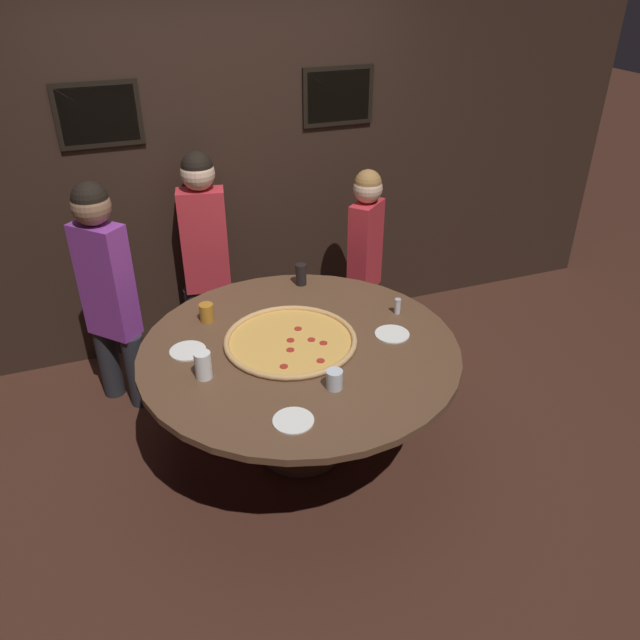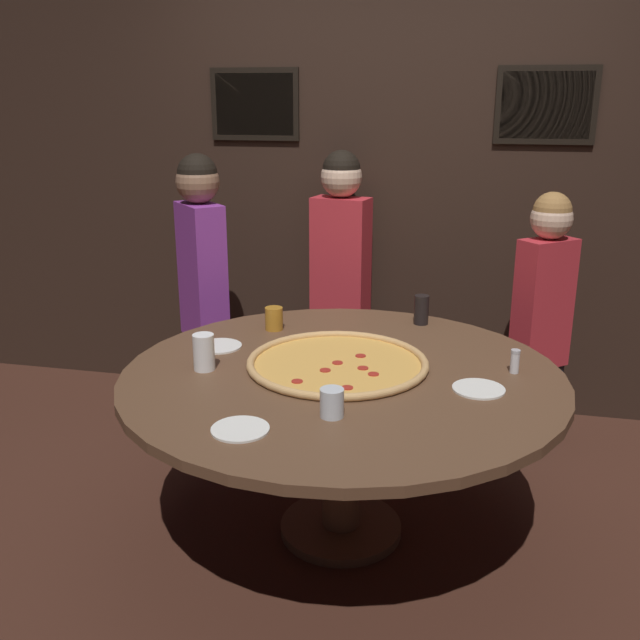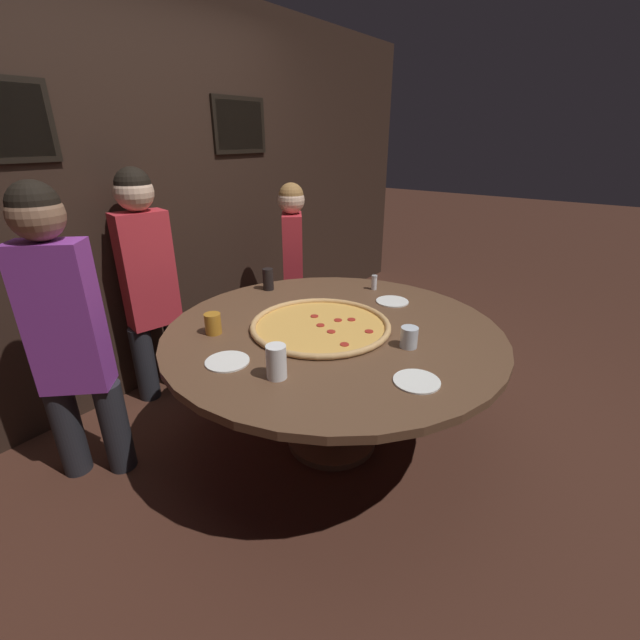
# 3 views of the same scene
# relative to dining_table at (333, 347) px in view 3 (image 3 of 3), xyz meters

# --- Properties ---
(ground_plane) EXTENTS (24.00, 24.00, 0.00)m
(ground_plane) POSITION_rel_dining_table_xyz_m (0.00, 0.00, -0.63)
(ground_plane) COLOR #422319
(back_wall) EXTENTS (6.40, 0.08, 2.60)m
(back_wall) POSITION_rel_dining_table_xyz_m (0.00, 1.49, 0.68)
(back_wall) COLOR black
(back_wall) RESTS_ON ground_plane
(dining_table) EXTENTS (1.78, 1.78, 0.74)m
(dining_table) POSITION_rel_dining_table_xyz_m (0.00, 0.00, 0.00)
(dining_table) COLOR brown
(dining_table) RESTS_ON ground_plane
(giant_pizza) EXTENTS (0.75, 0.75, 0.03)m
(giant_pizza) POSITION_rel_dining_table_xyz_m (-0.03, 0.06, 0.12)
(giant_pizza) COLOR #E5A84C
(giant_pizza) RESTS_ON dining_table
(drink_cup_front_edge) EXTENTS (0.09, 0.09, 0.15)m
(drink_cup_front_edge) POSITION_rel_dining_table_xyz_m (-0.55, -0.10, 0.19)
(drink_cup_front_edge) COLOR white
(drink_cup_front_edge) RESTS_ON dining_table
(drink_cup_centre_back) EXTENTS (0.08, 0.08, 0.11)m
(drink_cup_centre_back) POSITION_rel_dining_table_xyz_m (-0.42, 0.46, 0.17)
(drink_cup_centre_back) COLOR #BC7A23
(drink_cup_centre_back) RESTS_ON dining_table
(drink_cup_near_left) EXTENTS (0.07, 0.07, 0.14)m
(drink_cup_near_left) POSITION_rel_dining_table_xyz_m (0.25, 0.70, 0.18)
(drink_cup_near_left) COLOR black
(drink_cup_near_left) RESTS_ON dining_table
(drink_cup_beside_pizza) EXTENTS (0.08, 0.08, 0.10)m
(drink_cup_beside_pizza) POSITION_rel_dining_table_xyz_m (0.04, -0.41, 0.16)
(drink_cup_beside_pizza) COLOR silver
(drink_cup_beside_pizza) RESTS_ON dining_table
(white_plate_left_side) EXTENTS (0.20, 0.20, 0.01)m
(white_plate_left_side) POSITION_rel_dining_table_xyz_m (-0.23, -0.59, 0.12)
(white_plate_left_side) COLOR white
(white_plate_left_side) RESTS_ON dining_table
(white_plate_far_back) EXTENTS (0.20, 0.20, 0.01)m
(white_plate_far_back) POSITION_rel_dining_table_xyz_m (0.54, -0.07, 0.12)
(white_plate_far_back) COLOR white
(white_plate_far_back) RESTS_ON dining_table
(white_plate_beside_cup) EXTENTS (0.20, 0.20, 0.01)m
(white_plate_beside_cup) POSITION_rel_dining_table_xyz_m (-0.59, 0.17, 0.12)
(white_plate_beside_cup) COLOR white
(white_plate_beside_cup) RESTS_ON dining_table
(condiment_shaker) EXTENTS (0.04, 0.04, 0.10)m
(condiment_shaker) POSITION_rel_dining_table_xyz_m (0.67, 0.14, 0.16)
(condiment_shaker) COLOR silver
(condiment_shaker) RESTS_ON dining_table
(diner_centre_back) EXTENTS (0.34, 0.31, 1.36)m
(diner_centre_back) POSITION_rel_dining_table_xyz_m (0.84, 0.99, 0.14)
(diner_centre_back) COLOR #232328
(diner_centre_back) RESTS_ON ground_plane
(diner_far_right) EXTENTS (0.40, 0.23, 1.52)m
(diner_far_right) POSITION_rel_dining_table_xyz_m (-0.26, 1.27, 0.23)
(diner_far_right) COLOR #232328
(diner_far_right) RESTS_ON ground_plane
(diner_side_right) EXTENTS (0.36, 0.37, 1.52)m
(diner_side_right) POSITION_rel_dining_table_xyz_m (-0.94, 0.89, 0.23)
(diner_side_right) COLOR #232328
(diner_side_right) RESTS_ON ground_plane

